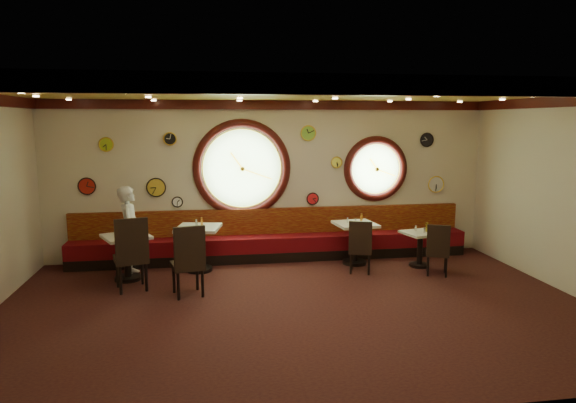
% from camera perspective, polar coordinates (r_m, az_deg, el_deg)
% --- Properties ---
extents(floor, '(9.00, 6.00, 0.00)m').
position_cam_1_polar(floor, '(7.97, 0.95, -11.62)').
color(floor, black).
rests_on(floor, ground).
extents(ceiling, '(9.00, 6.00, 0.02)m').
position_cam_1_polar(ceiling, '(7.47, 1.01, 12.03)').
color(ceiling, gold).
rests_on(ceiling, wall_back).
extents(wall_back, '(9.00, 0.02, 3.20)m').
position_cam_1_polar(wall_back, '(10.49, -1.84, 2.40)').
color(wall_back, beige).
rests_on(wall_back, floor).
extents(wall_front, '(9.00, 0.02, 3.20)m').
position_cam_1_polar(wall_front, '(4.69, 7.33, -5.97)').
color(wall_front, beige).
rests_on(wall_front, floor).
extents(wall_right, '(0.02, 6.00, 3.20)m').
position_cam_1_polar(wall_right, '(9.43, 29.03, 0.51)').
color(wall_right, beige).
rests_on(wall_right, floor).
extents(molding_back, '(9.00, 0.10, 0.18)m').
position_cam_1_polar(molding_back, '(10.38, -1.84, 10.67)').
color(molding_back, '#350C09').
rests_on(molding_back, wall_back).
extents(molding_front, '(9.00, 0.10, 0.18)m').
position_cam_1_polar(molding_front, '(4.59, 7.53, 12.73)').
color(molding_front, '#350C09').
rests_on(molding_front, wall_back).
extents(banquette_base, '(8.00, 0.55, 0.20)m').
position_cam_1_polar(banquette_base, '(10.50, -1.61, -5.94)').
color(banquette_base, black).
rests_on(banquette_base, floor).
extents(banquette_seat, '(8.00, 0.55, 0.30)m').
position_cam_1_polar(banquette_seat, '(10.44, -1.61, -4.61)').
color(banquette_seat, '#58070E').
rests_on(banquette_seat, banquette_base).
extents(banquette_back, '(8.00, 0.10, 0.55)m').
position_cam_1_polar(banquette_back, '(10.57, -1.77, -2.23)').
color(banquette_back, '#5E0707').
rests_on(banquette_back, wall_back).
extents(porthole_left_glass, '(1.66, 0.02, 1.66)m').
position_cam_1_polar(porthole_left_glass, '(10.41, -5.13, 3.69)').
color(porthole_left_glass, '#9CD07D').
rests_on(porthole_left_glass, wall_back).
extents(porthole_left_frame, '(1.98, 0.18, 1.98)m').
position_cam_1_polar(porthole_left_frame, '(10.39, -5.12, 3.68)').
color(porthole_left_frame, '#350C09').
rests_on(porthole_left_frame, wall_back).
extents(porthole_left_ring, '(1.61, 0.03, 1.61)m').
position_cam_1_polar(porthole_left_ring, '(10.36, -5.11, 3.67)').
color(porthole_left_ring, yellow).
rests_on(porthole_left_ring, wall_back).
extents(porthole_right_glass, '(1.10, 0.02, 1.10)m').
position_cam_1_polar(porthole_right_glass, '(10.96, 9.68, 3.60)').
color(porthole_right_glass, '#9CD07D').
rests_on(porthole_right_glass, wall_back).
extents(porthole_right_frame, '(1.38, 0.18, 1.38)m').
position_cam_1_polar(porthole_right_frame, '(10.94, 9.70, 3.60)').
color(porthole_right_frame, '#350C09').
rests_on(porthole_right_frame, wall_back).
extents(porthole_right_ring, '(1.09, 0.03, 1.09)m').
position_cam_1_polar(porthole_right_ring, '(10.92, 9.75, 3.58)').
color(porthole_right_ring, yellow).
rests_on(porthole_right_ring, wall_back).
extents(wall_clock_0, '(0.36, 0.03, 0.36)m').
position_cam_1_polar(wall_clock_0, '(10.44, -14.44, 1.53)').
color(wall_clock_0, gold).
rests_on(wall_clock_0, wall_back).
extents(wall_clock_1, '(0.26, 0.03, 0.26)m').
position_cam_1_polar(wall_clock_1, '(10.49, -19.55, 5.99)').
color(wall_clock_1, '#9BB824').
rests_on(wall_clock_1, wall_back).
extents(wall_clock_2, '(0.30, 0.03, 0.30)m').
position_cam_1_polar(wall_clock_2, '(10.51, 2.26, 7.60)').
color(wall_clock_2, '#8BD041').
rests_on(wall_clock_2, wall_back).
extents(wall_clock_3, '(0.28, 0.03, 0.28)m').
position_cam_1_polar(wall_clock_3, '(11.29, 15.15, 6.63)').
color(wall_clock_3, black).
rests_on(wall_clock_3, wall_back).
extents(wall_clock_4, '(0.24, 0.03, 0.24)m').
position_cam_1_polar(wall_clock_4, '(10.34, -12.98, 6.80)').
color(wall_clock_4, black).
rests_on(wall_clock_4, wall_back).
extents(wall_clock_5, '(0.22, 0.03, 0.22)m').
position_cam_1_polar(wall_clock_5, '(10.67, 5.41, 4.36)').
color(wall_clock_5, '#FAF953').
rests_on(wall_clock_5, wall_back).
extents(wall_clock_6, '(0.24, 0.03, 0.24)m').
position_cam_1_polar(wall_clock_6, '(10.65, 2.75, 0.31)').
color(wall_clock_6, red).
rests_on(wall_clock_6, wall_back).
extents(wall_clock_7, '(0.20, 0.03, 0.20)m').
position_cam_1_polar(wall_clock_7, '(10.45, -12.19, -0.05)').
color(wall_clock_7, white).
rests_on(wall_clock_7, wall_back).
extents(wall_clock_8, '(0.34, 0.03, 0.34)m').
position_cam_1_polar(wall_clock_8, '(11.46, 16.10, 1.85)').
color(wall_clock_8, white).
rests_on(wall_clock_8, wall_back).
extents(wall_clock_9, '(0.32, 0.03, 0.32)m').
position_cam_1_polar(wall_clock_9, '(10.64, -21.44, 1.59)').
color(wall_clock_9, '#B61A12').
rests_on(wall_clock_9, wall_back).
extents(table_a, '(0.98, 0.98, 0.81)m').
position_cam_1_polar(table_a, '(9.53, -17.46, -5.34)').
color(table_a, black).
rests_on(table_a, floor).
extents(table_b, '(0.91, 0.91, 0.85)m').
position_cam_1_polar(table_b, '(9.77, -9.90, -4.57)').
color(table_b, black).
rests_on(table_b, floor).
extents(table_c, '(0.83, 0.83, 0.82)m').
position_cam_1_polar(table_c, '(10.19, 7.46, -4.04)').
color(table_c, black).
rests_on(table_c, floor).
extents(table_d, '(0.75, 0.75, 0.68)m').
position_cam_1_polar(table_d, '(10.26, 14.46, -4.68)').
color(table_d, black).
rests_on(table_d, floor).
extents(chair_a, '(0.64, 0.64, 0.77)m').
position_cam_1_polar(chair_a, '(8.83, -17.01, -5.11)').
color(chair_a, black).
rests_on(chair_a, floor).
extents(chair_b, '(0.59, 0.59, 0.73)m').
position_cam_1_polar(chair_b, '(8.34, -10.99, -5.99)').
color(chair_b, black).
rests_on(chair_b, floor).
extents(chair_c, '(0.53, 0.53, 0.62)m').
position_cam_1_polar(chair_c, '(9.54, 8.05, -4.63)').
color(chair_c, black).
rests_on(chair_c, floor).
extents(chair_d, '(0.53, 0.53, 0.59)m').
position_cam_1_polar(chair_d, '(9.71, 16.32, -4.81)').
color(chair_d, black).
rests_on(chair_d, floor).
extents(condiment_a_salt, '(0.04, 0.04, 0.11)m').
position_cam_1_polar(condiment_a_salt, '(9.53, -17.79, -3.18)').
color(condiment_a_salt, silver).
rests_on(condiment_a_salt, table_a).
extents(condiment_b_salt, '(0.04, 0.04, 0.11)m').
position_cam_1_polar(condiment_b_salt, '(9.80, -10.15, -2.31)').
color(condiment_b_salt, '#BCBCC0').
rests_on(condiment_b_salt, table_b).
extents(condiment_c_salt, '(0.04, 0.04, 0.10)m').
position_cam_1_polar(condiment_c_salt, '(10.12, 6.63, -2.05)').
color(condiment_c_salt, silver).
rests_on(condiment_c_salt, table_c).
extents(condiment_d_salt, '(0.04, 0.04, 0.11)m').
position_cam_1_polar(condiment_d_salt, '(10.26, 13.99, -2.90)').
color(condiment_d_salt, silver).
rests_on(condiment_d_salt, table_d).
extents(condiment_a_pepper, '(0.03, 0.03, 0.09)m').
position_cam_1_polar(condiment_a_pepper, '(9.46, -17.43, -3.32)').
color(condiment_a_pepper, silver).
rests_on(condiment_a_pepper, table_a).
extents(condiment_b_pepper, '(0.03, 0.03, 0.10)m').
position_cam_1_polar(condiment_b_pepper, '(9.61, -10.07, -2.58)').
color(condiment_b_pepper, silver).
rests_on(condiment_b_pepper, table_b).
extents(condiment_c_pepper, '(0.03, 0.03, 0.09)m').
position_cam_1_polar(condiment_c_pepper, '(10.11, 7.50, -2.13)').
color(condiment_c_pepper, silver).
rests_on(condiment_c_pepper, table_c).
extents(condiment_d_pepper, '(0.04, 0.04, 0.11)m').
position_cam_1_polar(condiment_d_pepper, '(10.14, 14.93, -3.09)').
color(condiment_d_pepper, silver).
rests_on(condiment_d_pepper, table_d).
extents(condiment_a_bottle, '(0.05, 0.05, 0.15)m').
position_cam_1_polar(condiment_a_bottle, '(9.57, -17.13, -2.97)').
color(condiment_a_bottle, yellow).
rests_on(condiment_a_bottle, table_a).
extents(condiment_b_bottle, '(0.05, 0.05, 0.15)m').
position_cam_1_polar(condiment_b_bottle, '(9.80, -9.56, -2.17)').
color(condiment_b_bottle, gold).
rests_on(condiment_b_bottle, table_b).
extents(condiment_c_bottle, '(0.05, 0.05, 0.17)m').
position_cam_1_polar(condiment_c_bottle, '(10.23, 8.16, -1.79)').
color(condiment_c_bottle, gold).
rests_on(condiment_c_bottle, table_c).
extents(condiment_d_bottle, '(0.06, 0.06, 0.18)m').
position_cam_1_polar(condiment_d_bottle, '(10.26, 15.15, -2.75)').
color(condiment_d_bottle, gold).
rests_on(condiment_d_bottle, table_d).
extents(waiter, '(0.41, 0.61, 1.64)m').
position_cam_1_polar(waiter, '(9.77, -17.13, -3.14)').
color(waiter, silver).
rests_on(waiter, floor).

